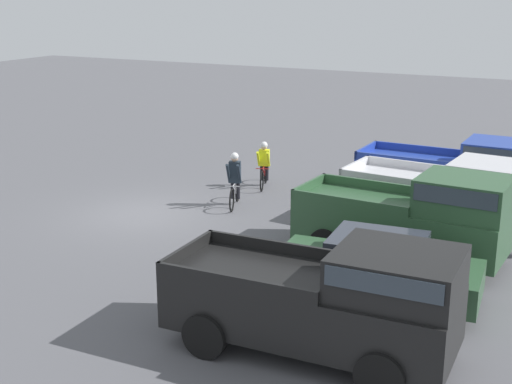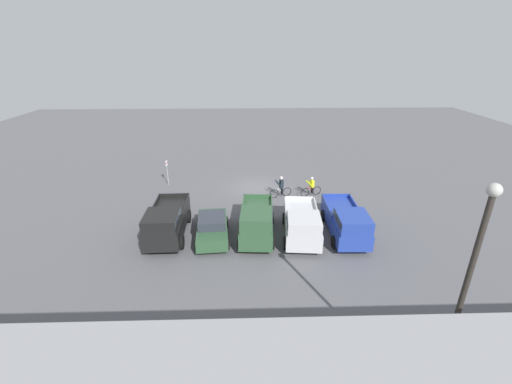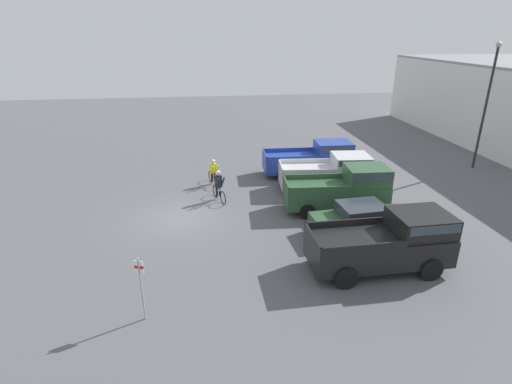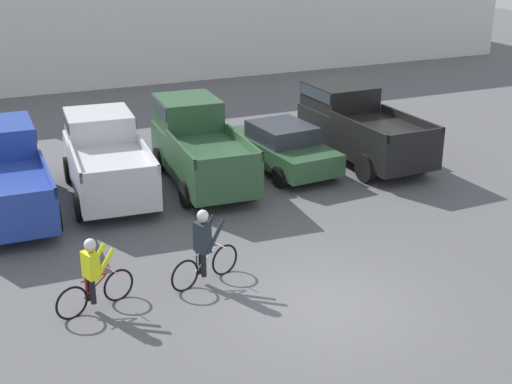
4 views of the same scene
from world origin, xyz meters
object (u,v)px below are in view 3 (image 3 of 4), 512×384
Objects in this scene: pickup_truck_3 at (389,241)px; cyclist_0 at (219,185)px; pickup_truck_1 at (331,172)px; sedan_0 at (361,220)px; pickup_truck_0 at (315,158)px; lamppost at (487,99)px; fire_lane_sign at (141,283)px; pickup_truck_2 at (344,188)px; cyclist_1 at (214,172)px.

cyclist_0 is (-7.70, -6.19, -0.32)m from pickup_truck_3.
pickup_truck_1 is 1.15× the size of sedan_0.
pickup_truck_0 is 0.70× the size of lamppost.
fire_lane_sign is (4.62, -9.08, 0.63)m from sedan_0.
pickup_truck_1 reaches higher than cyclist_0.
pickup_truck_3 is at bearing 101.42° from fire_lane_sign.
pickup_truck_3 is at bearing -0.85° from pickup_truck_0.
pickup_truck_2 reaches higher than cyclist_0.
cyclist_1 is 12.31m from fire_lane_sign.
pickup_truck_0 is at bearing 98.81° from cyclist_1.
sedan_0 is 9.76m from cyclist_1.
cyclist_1 is at bearing -125.16° from pickup_truck_2.
pickup_truck_3 reaches higher than pickup_truck_1.
sedan_0 is (8.39, -0.15, -0.35)m from pickup_truck_0.
sedan_0 is (5.57, -0.32, -0.35)m from pickup_truck_1.
sedan_0 is 7.91m from cyclist_0.
pickup_truck_0 is 5.61m from pickup_truck_2.
pickup_truck_0 is 2.47× the size of fire_lane_sign.
pickup_truck_1 is 6.55m from cyclist_0.
pickup_truck_1 is at bearing 74.93° from cyclist_1.
lamppost reaches higher than fire_lane_sign.
cyclist_0 is 0.22× the size of lamppost.
cyclist_1 is at bearing -87.25° from lamppost.
pickup_truck_3 is at bearing -2.26° from pickup_truck_1.
pickup_truck_1 reaches higher than sedan_0.
pickup_truck_1 is (2.82, 0.16, -0.00)m from pickup_truck_0.
pickup_truck_0 is at bearing -176.69° from pickup_truck_1.
pickup_truck_0 is 1.07× the size of pickup_truck_1.
pickup_truck_2 is at bearing 71.41° from cyclist_0.
pickup_truck_0 is 8.40m from sedan_0.
pickup_truck_3 reaches higher than pickup_truck_0.
fire_lane_sign is 0.28× the size of lamppost.
pickup_truck_1 is at bearing 137.32° from fire_lane_sign.
pickup_truck_3 reaches higher than cyclist_1.
cyclist_1 is at bearing -81.19° from pickup_truck_0.
pickup_truck_3 is 16.17m from lamppost.
pickup_truck_1 is 2.94× the size of cyclist_0.
lamppost is (-11.01, 11.32, 3.47)m from pickup_truck_3.
cyclist_1 is 18.13m from lamppost.
cyclist_0 is at bearing -141.20° from pickup_truck_3.
cyclist_0 reaches higher than cyclist_1.
pickup_truck_0 is 3.24× the size of cyclist_1.
pickup_truck_1 is 5.59m from sedan_0.
cyclist_1 is 0.22× the size of lamppost.
pickup_truck_0 is 2.82m from pickup_truck_1.
cyclist_0 is at bearing -61.29° from pickup_truck_0.
pickup_truck_1 is at bearing 3.31° from pickup_truck_0.
sedan_0 is 2.62× the size of cyclist_1.
cyclist_1 is at bearing -175.68° from cyclist_0.
pickup_truck_3 is 2.37× the size of fire_lane_sign.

